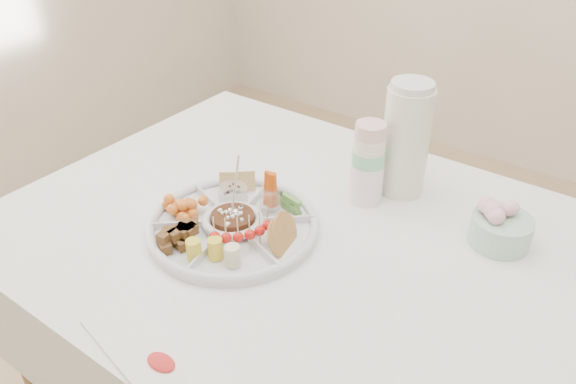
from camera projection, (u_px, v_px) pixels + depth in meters
The scene contains 13 objects.
dining_table at pixel (325, 361), 1.43m from camera, with size 1.52×1.02×0.76m, color white.
party_tray at pixel (233, 223), 1.26m from camera, with size 0.38×0.38×0.04m, color silver.
bean_dip at pixel (233, 220), 1.25m from camera, with size 0.10×0.10×0.04m, color black.
tortillas at pixel (285, 230), 1.20m from camera, with size 0.10×0.10×0.06m, color #A66F34, non-canonical shape.
carrot_cucumber at pixel (281, 190), 1.30m from camera, with size 0.10×0.10×0.09m, color #CF4F0C, non-canonical shape.
pita_raisins at pixel (232, 184), 1.35m from camera, with size 0.10×0.10×0.05m, color #E3A370, non-canonical shape.
cherries at pixel (184, 204), 1.30m from camera, with size 0.11×0.11×0.04m, color orange, non-canonical shape.
granola_chunks at pixel (179, 239), 1.19m from camera, with size 0.11×0.11×0.05m, color #4D3418, non-canonical shape.
banana_tomato at pixel (232, 246), 1.13m from camera, with size 0.10×0.10×0.08m, color #F8EE81, non-canonical shape.
cup_stack at pixel (368, 160), 1.32m from camera, with size 0.08×0.08×0.22m, color silver.
thermos at pixel (406, 138), 1.34m from camera, with size 0.11×0.11×0.29m, color silver.
flower_bowl at pixel (502, 225), 1.21m from camera, with size 0.13×0.13×0.10m, color #ABDCC1.
placemat at pixel (149, 356), 0.96m from camera, with size 0.31×0.10×0.01m, color silver.
Camera 1 is at (0.49, -0.84, 1.52)m, focal length 35.00 mm.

